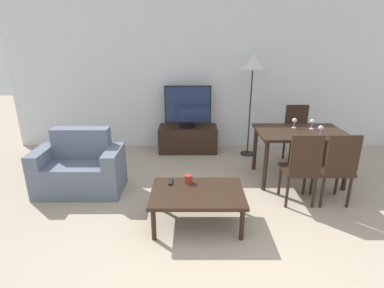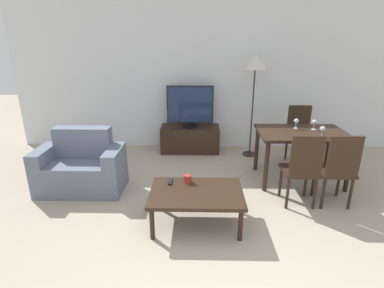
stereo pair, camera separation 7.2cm
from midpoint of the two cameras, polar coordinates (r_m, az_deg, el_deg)
The scene contains 15 objects.
wall_back at distance 5.52m, azimuth 3.70°, elevation 13.10°, with size 7.08×0.06×2.70m.
armchair at distance 4.28m, azimuth -19.84°, elevation -4.37°, with size 1.12×0.60×0.83m.
tv_stand at distance 5.45m, azimuth 0.02°, elevation 0.99°, with size 1.04×0.47×0.46m.
tv at distance 5.29m, azimuth 0.02°, elevation 7.16°, with size 0.81×0.29×0.73m.
coffee_table at distance 3.28m, azimuth 1.49°, elevation -9.69°, with size 1.00×0.69×0.39m.
dining_table at distance 4.46m, azimuth 20.61°, elevation 1.06°, with size 1.21×0.81×0.74m.
dining_chair_near at distance 3.80m, azimuth 20.75°, elevation -4.14°, with size 0.40×0.40×0.93m.
dining_chair_far at distance 5.21m, azimuth 20.17°, elevation 2.15°, with size 0.40×0.40×0.93m.
dining_chair_near_right at distance 3.96m, azimuth 26.52°, elevation -4.02°, with size 0.40×0.40×0.93m.
floor_lamp at distance 5.10m, azimuth 12.37°, elevation 14.30°, with size 0.40×0.40×1.73m.
remote_primary at distance 3.46m, azimuth -3.59°, elevation -7.13°, with size 0.04×0.15×0.02m.
cup_white_near at distance 3.43m, azimuth -0.22°, elevation -6.66°, with size 0.09×0.09×0.09m.
wine_glass_left at distance 4.56m, azimuth 22.69°, elevation 3.75°, with size 0.07×0.07×0.15m.
wine_glass_center at distance 4.53m, azimuth 19.69°, elevation 4.03°, with size 0.07×0.07×0.15m.
wine_glass_right at distance 4.26m, azimuth 24.05°, elevation 2.54°, with size 0.07×0.07×0.15m.
Camera 2 is at (-0.19, -1.93, 1.94)m, focal length 28.00 mm.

